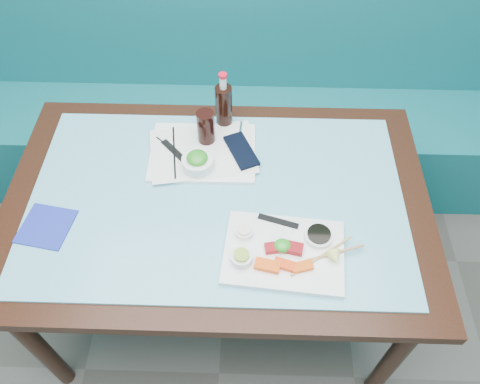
{
  "coord_description": "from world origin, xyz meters",
  "views": [
    {
      "loc": [
        0.1,
        0.53,
        1.98
      ],
      "look_at": [
        0.08,
        1.44,
        0.8
      ],
      "focal_mm": 35.0,
      "sensor_mm": 36.0,
      "label": 1
    }
  ],
  "objects_px": {
    "serving_tray": "(203,152)",
    "cola_glass": "(206,127)",
    "cola_bottle_body": "(224,107)",
    "seaweed_bowl": "(198,163)",
    "blue_napkin": "(46,226)",
    "sashimi_plate": "(284,253)",
    "booth_bench": "(230,109)",
    "dining_table": "(218,213)"
  },
  "relations": [
    {
      "from": "dining_table",
      "to": "blue_napkin",
      "type": "relative_size",
      "value": 9.28
    },
    {
      "from": "seaweed_bowl",
      "to": "cola_glass",
      "type": "xyz_separation_m",
      "value": [
        0.02,
        0.13,
        0.04
      ]
    },
    {
      "from": "booth_bench",
      "to": "sashimi_plate",
      "type": "bearing_deg",
      "value": -78.49
    },
    {
      "from": "serving_tray",
      "to": "cola_bottle_body",
      "type": "distance_m",
      "value": 0.18
    },
    {
      "from": "booth_bench",
      "to": "blue_napkin",
      "type": "relative_size",
      "value": 19.88
    },
    {
      "from": "dining_table",
      "to": "cola_glass",
      "type": "xyz_separation_m",
      "value": [
        -0.05,
        0.25,
        0.17
      ]
    },
    {
      "from": "serving_tray",
      "to": "cola_bottle_body",
      "type": "height_order",
      "value": "cola_bottle_body"
    },
    {
      "from": "sashimi_plate",
      "to": "cola_bottle_body",
      "type": "relative_size",
      "value": 2.07
    },
    {
      "from": "cola_glass",
      "to": "sashimi_plate",
      "type": "bearing_deg",
      "value": -59.83
    },
    {
      "from": "cola_glass",
      "to": "seaweed_bowl",
      "type": "bearing_deg",
      "value": -98.75
    },
    {
      "from": "booth_bench",
      "to": "seaweed_bowl",
      "type": "distance_m",
      "value": 0.84
    },
    {
      "from": "cola_glass",
      "to": "cola_bottle_body",
      "type": "height_order",
      "value": "cola_bottle_body"
    },
    {
      "from": "dining_table",
      "to": "cola_bottle_body",
      "type": "xyz_separation_m",
      "value": [
        0.01,
        0.34,
        0.18
      ]
    },
    {
      "from": "serving_tray",
      "to": "seaweed_bowl",
      "type": "distance_m",
      "value": 0.08
    },
    {
      "from": "serving_tray",
      "to": "cola_bottle_body",
      "type": "xyz_separation_m",
      "value": [
        0.07,
        0.15,
        0.08
      ]
    },
    {
      "from": "dining_table",
      "to": "blue_napkin",
      "type": "bearing_deg",
      "value": -165.91
    },
    {
      "from": "sashimi_plate",
      "to": "seaweed_bowl",
      "type": "height_order",
      "value": "seaweed_bowl"
    },
    {
      "from": "booth_bench",
      "to": "dining_table",
      "type": "bearing_deg",
      "value": -90.0
    },
    {
      "from": "serving_tray",
      "to": "cola_glass",
      "type": "height_order",
      "value": "cola_glass"
    },
    {
      "from": "cola_glass",
      "to": "blue_napkin",
      "type": "bearing_deg",
      "value": -141.58
    },
    {
      "from": "sashimi_plate",
      "to": "serving_tray",
      "type": "distance_m",
      "value": 0.48
    },
    {
      "from": "serving_tray",
      "to": "booth_bench",
      "type": "bearing_deg",
      "value": 84.27
    },
    {
      "from": "dining_table",
      "to": "cola_bottle_body",
      "type": "relative_size",
      "value": 8.19
    },
    {
      "from": "sashimi_plate",
      "to": "cola_glass",
      "type": "bearing_deg",
      "value": 125.42
    },
    {
      "from": "seaweed_bowl",
      "to": "cola_bottle_body",
      "type": "distance_m",
      "value": 0.24
    },
    {
      "from": "seaweed_bowl",
      "to": "blue_napkin",
      "type": "height_order",
      "value": "seaweed_bowl"
    },
    {
      "from": "sashimi_plate",
      "to": "cola_bottle_body",
      "type": "distance_m",
      "value": 0.59
    },
    {
      "from": "booth_bench",
      "to": "cola_glass",
      "type": "distance_m",
      "value": 0.75
    },
    {
      "from": "serving_tray",
      "to": "seaweed_bowl",
      "type": "bearing_deg",
      "value": -98.07
    },
    {
      "from": "cola_bottle_body",
      "to": "seaweed_bowl",
      "type": "bearing_deg",
      "value": -109.2
    },
    {
      "from": "dining_table",
      "to": "cola_glass",
      "type": "height_order",
      "value": "cola_glass"
    },
    {
      "from": "seaweed_bowl",
      "to": "sashimi_plate",
      "type": "bearing_deg",
      "value": -48.71
    },
    {
      "from": "cola_glass",
      "to": "cola_bottle_body",
      "type": "bearing_deg",
      "value": 58.45
    },
    {
      "from": "sashimi_plate",
      "to": "blue_napkin",
      "type": "bearing_deg",
      "value": 179.43
    },
    {
      "from": "dining_table",
      "to": "serving_tray",
      "type": "height_order",
      "value": "serving_tray"
    },
    {
      "from": "booth_bench",
      "to": "blue_napkin",
      "type": "xyz_separation_m",
      "value": [
        -0.52,
        -0.97,
        0.39
      ]
    },
    {
      "from": "booth_bench",
      "to": "cola_bottle_body",
      "type": "distance_m",
      "value": 0.68
    },
    {
      "from": "cola_bottle_body",
      "to": "cola_glass",
      "type": "bearing_deg",
      "value": -121.55
    },
    {
      "from": "serving_tray",
      "to": "cola_glass",
      "type": "xyz_separation_m",
      "value": [
        0.01,
        0.05,
        0.07
      ]
    },
    {
      "from": "cola_bottle_body",
      "to": "sashimi_plate",
      "type": "bearing_deg",
      "value": -69.52
    },
    {
      "from": "sashimi_plate",
      "to": "seaweed_bowl",
      "type": "bearing_deg",
      "value": 136.55
    },
    {
      "from": "cola_bottle_body",
      "to": "blue_napkin",
      "type": "distance_m",
      "value": 0.72
    }
  ]
}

